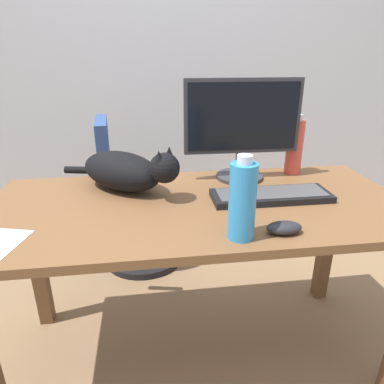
# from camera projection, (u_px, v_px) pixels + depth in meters

# --- Properties ---
(ground_plane) EXTENTS (8.00, 8.00, 0.00)m
(ground_plane) POSITION_uv_depth(u_px,v_px,m) (198.00, 351.00, 1.53)
(ground_plane) COLOR #846647
(back_wall) EXTENTS (6.00, 0.04, 2.60)m
(back_wall) POSITION_uv_depth(u_px,v_px,m) (166.00, 39.00, 2.46)
(back_wall) COLOR silver
(back_wall) RESTS_ON ground_plane
(desk) EXTENTS (1.52, 0.70, 0.71)m
(desk) POSITION_uv_depth(u_px,v_px,m) (199.00, 227.00, 1.30)
(desk) COLOR brown
(desk) RESTS_ON ground_plane
(office_chair) EXTENTS (0.48, 0.48, 0.89)m
(office_chair) POSITION_uv_depth(u_px,v_px,m) (133.00, 205.00, 2.07)
(office_chair) COLOR black
(office_chair) RESTS_ON ground_plane
(monitor) EXTENTS (0.48, 0.20, 0.42)m
(monitor) POSITION_uv_depth(u_px,v_px,m) (242.00, 126.00, 1.42)
(monitor) COLOR #333338
(monitor) RESTS_ON desk
(keyboard) EXTENTS (0.44, 0.15, 0.03)m
(keyboard) POSITION_uv_depth(u_px,v_px,m) (271.00, 195.00, 1.29)
(keyboard) COLOR black
(keyboard) RESTS_ON desk
(cat) EXTENTS (0.48, 0.43, 0.20)m
(cat) POSITION_uv_depth(u_px,v_px,m) (126.00, 170.00, 1.35)
(cat) COLOR black
(cat) RESTS_ON desk
(computer_mouse) EXTENTS (0.11, 0.06, 0.04)m
(computer_mouse) POSITION_uv_depth(u_px,v_px,m) (284.00, 228.00, 1.04)
(computer_mouse) COLOR #232328
(computer_mouse) RESTS_ON desk
(water_bottle) EXTENTS (0.08, 0.08, 0.25)m
(water_bottle) POSITION_uv_depth(u_px,v_px,m) (242.00, 201.00, 0.98)
(water_bottle) COLOR #2D8CD1
(water_bottle) RESTS_ON desk
(spray_bottle) EXTENTS (0.07, 0.07, 0.26)m
(spray_bottle) POSITION_uv_depth(u_px,v_px,m) (295.00, 146.00, 1.52)
(spray_bottle) COLOR #D84C3D
(spray_bottle) RESTS_ON desk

